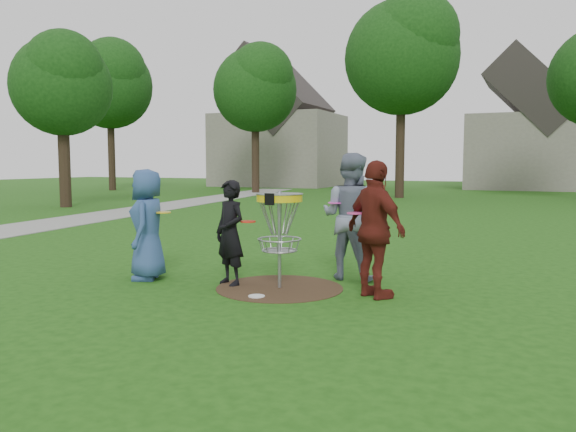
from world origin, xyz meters
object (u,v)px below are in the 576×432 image
at_px(player_blue, 147,224).
at_px(disc_golf_basket, 279,216).
at_px(player_black, 230,233).
at_px(player_maroon, 376,230).
at_px(player_grey, 350,216).

bearing_deg(player_blue, disc_golf_basket, 72.39).
relative_size(player_blue, player_black, 1.10).
bearing_deg(player_maroon, player_blue, 39.18).
relative_size(player_black, player_grey, 0.79).
bearing_deg(player_grey, disc_golf_basket, 61.93).
distance_m(player_blue, player_black, 1.35).
relative_size(player_black, player_maroon, 0.84).
bearing_deg(disc_golf_basket, player_blue, -173.79).
bearing_deg(player_black, player_grey, 61.83).
height_order(player_blue, player_black, player_blue).
relative_size(player_black, disc_golf_basket, 1.10).
xyz_separation_m(player_black, player_maroon, (2.13, 0.06, 0.14)).
distance_m(player_blue, player_maroon, 3.48).
xyz_separation_m(player_maroon, disc_golf_basket, (-1.38, 0.01, 0.12)).
height_order(player_black, player_maroon, player_maroon).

